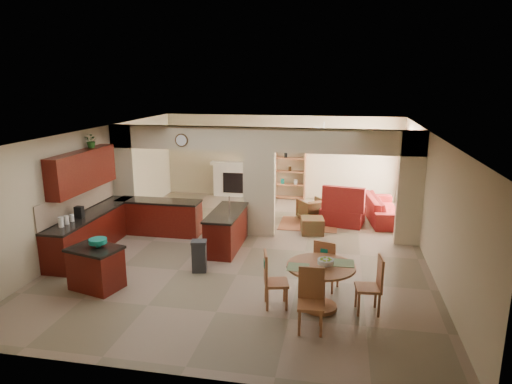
% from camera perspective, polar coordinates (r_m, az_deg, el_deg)
% --- Properties ---
extents(floor, '(10.00, 10.00, 0.00)m').
position_cam_1_polar(floor, '(11.11, -0.51, -6.97)').
color(floor, '#87725E').
rests_on(floor, ground).
extents(ceiling, '(10.00, 10.00, 0.00)m').
position_cam_1_polar(ceiling, '(10.45, -0.54, 7.53)').
color(ceiling, white).
rests_on(ceiling, wall_back).
extents(wall_back, '(8.00, 0.00, 8.00)m').
position_cam_1_polar(wall_back, '(15.53, 3.10, 4.39)').
color(wall_back, '#C1B48D').
rests_on(wall_back, floor).
extents(wall_front, '(8.00, 0.00, 8.00)m').
position_cam_1_polar(wall_front, '(6.13, -9.89, -10.98)').
color(wall_front, '#C1B48D').
rests_on(wall_front, floor).
extents(wall_left, '(0.00, 10.00, 10.00)m').
position_cam_1_polar(wall_left, '(12.11, -19.42, 0.90)').
color(wall_left, '#C1B48D').
rests_on(wall_left, floor).
extents(wall_right, '(0.00, 10.00, 10.00)m').
position_cam_1_polar(wall_right, '(10.68, 21.02, -0.90)').
color(wall_right, '#C1B48D').
rests_on(wall_right, floor).
extents(partition_left_pier, '(0.60, 0.25, 2.80)m').
position_cam_1_polar(partition_left_pier, '(12.83, -16.06, 1.84)').
color(partition_left_pier, '#C1B48D').
rests_on(partition_left_pier, floor).
extents(partition_center_pier, '(0.80, 0.25, 2.20)m').
position_cam_1_polar(partition_center_pier, '(11.72, 0.43, -0.22)').
color(partition_center_pier, '#C1B48D').
rests_on(partition_center_pier, floor).
extents(partition_right_pier, '(0.60, 0.25, 2.80)m').
position_cam_1_polar(partition_right_pier, '(11.59, 18.74, 0.40)').
color(partition_right_pier, '#C1B48D').
rests_on(partition_right_pier, floor).
extents(partition_header, '(8.00, 0.25, 0.60)m').
position_cam_1_polar(partition_header, '(11.46, 0.45, 6.59)').
color(partition_header, '#C1B48D').
rests_on(partition_header, partition_center_pier).
extents(kitchen_counter, '(2.52, 3.29, 1.48)m').
position_cam_1_polar(kitchen_counter, '(11.79, -16.54, -3.94)').
color(kitchen_counter, '#450908').
rests_on(kitchen_counter, floor).
extents(upper_cabinets, '(0.35, 2.40, 0.90)m').
position_cam_1_polar(upper_cabinets, '(11.25, -20.85, 2.54)').
color(upper_cabinets, '#450908').
rests_on(upper_cabinets, wall_left).
extents(peninsula, '(0.70, 1.85, 0.91)m').
position_cam_1_polar(peninsula, '(10.98, -3.71, -4.72)').
color(peninsula, '#450908').
rests_on(peninsula, floor).
extents(wall_clock, '(0.34, 0.03, 0.34)m').
position_cam_1_polar(wall_clock, '(11.85, -9.31, 6.40)').
color(wall_clock, '#50361A').
rests_on(wall_clock, partition_header).
extents(rug, '(1.60, 1.30, 0.01)m').
position_cam_1_polar(rug, '(12.93, 6.56, -4.00)').
color(rug, brown).
rests_on(rug, floor).
extents(fireplace, '(1.60, 0.35, 1.20)m').
position_cam_1_polar(fireplace, '(15.81, -2.78, 1.66)').
color(fireplace, white).
rests_on(fireplace, floor).
extents(shelving_unit, '(1.00, 0.32, 1.80)m').
position_cam_1_polar(shelving_unit, '(15.40, 4.28, 2.40)').
color(shelving_unit, '#9B5B35').
rests_on(shelving_unit, floor).
extents(window_a, '(0.02, 0.90, 1.90)m').
position_cam_1_polar(window_a, '(12.93, 19.11, 0.80)').
color(window_a, white).
rests_on(window_a, wall_right).
extents(window_b, '(0.02, 0.90, 1.90)m').
position_cam_1_polar(window_b, '(14.58, 18.20, 2.28)').
color(window_b, white).
rests_on(window_b, wall_right).
extents(glazed_door, '(0.02, 0.70, 2.10)m').
position_cam_1_polar(glazed_door, '(13.78, 18.58, 0.98)').
color(glazed_door, white).
rests_on(glazed_door, wall_right).
extents(drape_a_left, '(0.10, 0.28, 2.30)m').
position_cam_1_polar(drape_a_left, '(12.34, 19.30, 0.19)').
color(drape_a_left, '#46201C').
rests_on(drape_a_left, wall_right).
extents(drape_a_right, '(0.10, 0.28, 2.30)m').
position_cam_1_polar(drape_a_right, '(13.50, 18.60, 1.37)').
color(drape_a_right, '#46201C').
rests_on(drape_a_right, wall_right).
extents(drape_b_left, '(0.10, 0.28, 2.30)m').
position_cam_1_polar(drape_b_left, '(13.99, 18.34, 1.81)').
color(drape_b_left, '#46201C').
rests_on(drape_b_left, wall_right).
extents(drape_b_right, '(0.10, 0.28, 2.30)m').
position_cam_1_polar(drape_b_right, '(15.16, 17.78, 2.74)').
color(drape_b_right, '#46201C').
rests_on(drape_b_right, wall_right).
extents(ceiling_fan, '(1.00, 1.00, 0.10)m').
position_cam_1_polar(ceiling_fan, '(13.27, 8.47, 7.69)').
color(ceiling_fan, white).
rests_on(ceiling_fan, ceiling).
extents(kitchen_island, '(1.11, 0.91, 0.84)m').
position_cam_1_polar(kitchen_island, '(9.44, -19.36, -8.93)').
color(kitchen_island, '#450908').
rests_on(kitchen_island, floor).
extents(teal_bowl, '(0.34, 0.34, 0.16)m').
position_cam_1_polar(teal_bowl, '(9.29, -19.15, -6.02)').
color(teal_bowl, '#127E6E').
rests_on(teal_bowl, kitchen_island).
extents(trash_can, '(0.34, 0.31, 0.63)m').
position_cam_1_polar(trash_can, '(9.77, -7.10, -8.10)').
color(trash_can, '#2A2A2C').
rests_on(trash_can, floor).
extents(dining_table, '(1.20, 1.20, 0.82)m').
position_cam_1_polar(dining_table, '(8.21, 8.07, -10.88)').
color(dining_table, '#9B5B35').
rests_on(dining_table, floor).
extents(fruit_bowl, '(0.29, 0.29, 0.15)m').
position_cam_1_polar(fruit_bowl, '(8.02, 8.71, -8.70)').
color(fruit_bowl, '#72A222').
rests_on(fruit_bowl, dining_table).
extents(sofa, '(2.44, 1.22, 0.68)m').
position_cam_1_polar(sofa, '(13.69, 15.68, -1.96)').
color(sofa, maroon).
rests_on(sofa, floor).
extents(chaise, '(1.30, 1.13, 0.46)m').
position_cam_1_polar(chaise, '(13.09, 10.74, -2.91)').
color(chaise, maroon).
rests_on(chaise, floor).
extents(armchair, '(0.94, 0.95, 0.63)m').
position_cam_1_polar(armchair, '(13.26, 6.94, -2.17)').
color(armchair, maroon).
rests_on(armchair, floor).
extents(ottoman, '(0.66, 0.66, 0.42)m').
position_cam_1_polar(ottoman, '(12.15, 7.05, -4.19)').
color(ottoman, maroon).
rests_on(ottoman, floor).
extents(plant, '(0.37, 0.34, 0.35)m').
position_cam_1_polar(plant, '(11.57, -19.87, 6.05)').
color(plant, '#1B4512').
rests_on(plant, upper_cabinets).
extents(chair_north, '(0.52, 0.52, 1.02)m').
position_cam_1_polar(chair_north, '(8.88, 8.71, -8.81)').
color(chair_north, '#9B5B35').
rests_on(chair_north, floor).
extents(chair_east, '(0.46, 0.46, 1.02)m').
position_cam_1_polar(chair_east, '(8.26, 14.47, -10.92)').
color(chair_east, '#9B5B35').
rests_on(chair_east, floor).
extents(chair_south, '(0.45, 0.45, 1.02)m').
position_cam_1_polar(chair_south, '(7.58, 6.87, -12.87)').
color(chair_south, '#9B5B35').
rests_on(chair_south, floor).
extents(chair_west, '(0.51, 0.51, 1.02)m').
position_cam_1_polar(chair_west, '(8.20, 1.94, -10.64)').
color(chair_west, '#9B5B35').
rests_on(chair_west, floor).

